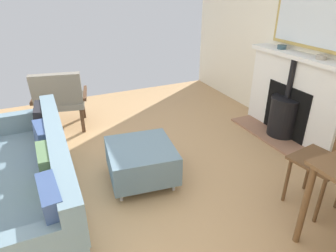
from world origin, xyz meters
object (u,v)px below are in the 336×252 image
(mantel_bowl_far, at_px, (321,57))
(sofa, at_px, (30,182))
(ottoman, at_px, (141,160))
(armchair_accent, at_px, (60,98))
(mantel_bowl_near, at_px, (282,47))
(dining_chair_near_fireplace, at_px, (330,160))
(fireplace, at_px, (292,102))

(mantel_bowl_far, xyz_separation_m, sofa, (3.10, -0.05, -0.75))
(mantel_bowl_far, distance_m, ottoman, 2.26)
(armchair_accent, bearing_deg, ottoman, 110.55)
(mantel_bowl_near, relative_size, dining_chair_near_fireplace, 0.13)
(ottoman, xyz_separation_m, armchair_accent, (0.57, -1.51, 0.23))
(fireplace, height_order, mantel_bowl_near, mantel_bowl_near)
(fireplace, xyz_separation_m, ottoman, (2.07, 0.13, -0.23))
(mantel_bowl_near, bearing_deg, fireplace, 86.74)
(mantel_bowl_near, distance_m, sofa, 3.24)
(mantel_bowl_near, bearing_deg, sofa, 9.93)
(mantel_bowl_far, bearing_deg, fireplace, -85.79)
(fireplace, distance_m, dining_chair_near_fireplace, 1.44)
(fireplace, distance_m, sofa, 3.09)
(mantel_bowl_near, xyz_separation_m, sofa, (3.10, 0.54, -0.75))
(mantel_bowl_far, height_order, armchair_accent, mantel_bowl_far)
(mantel_bowl_far, height_order, ottoman, mantel_bowl_far)
(mantel_bowl_far, relative_size, sofa, 0.06)
(mantel_bowl_near, bearing_deg, dining_chair_near_fireplace, 61.87)
(fireplace, relative_size, sofa, 0.77)
(fireplace, xyz_separation_m, armchair_accent, (2.64, -1.39, -0.01))
(sofa, bearing_deg, armchair_accent, -105.58)
(fireplace, relative_size, ottoman, 2.00)
(fireplace, bearing_deg, mantel_bowl_near, -93.26)
(sofa, distance_m, dining_chair_near_fireplace, 2.49)
(sofa, relative_size, armchair_accent, 2.30)
(sofa, bearing_deg, fireplace, -176.15)
(fireplace, bearing_deg, dining_chair_near_fireplace, 56.23)
(fireplace, distance_m, ottoman, 2.09)
(mantel_bowl_near, bearing_deg, armchair_accent, -21.54)
(fireplace, xyz_separation_m, mantel_bowl_far, (-0.02, 0.26, 0.62))
(mantel_bowl_near, xyz_separation_m, armchair_accent, (2.66, -1.05, -0.62))
(armchair_accent, relative_size, dining_chair_near_fireplace, 0.98)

